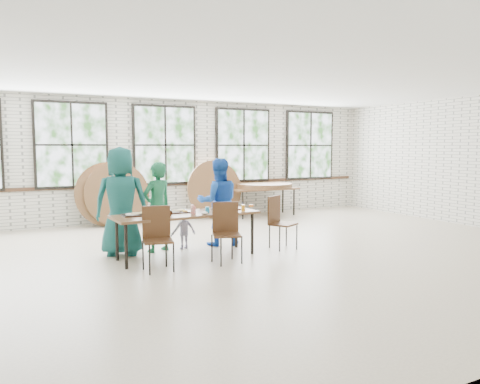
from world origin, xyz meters
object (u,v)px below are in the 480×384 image
object	(u,v)px
dining_table	(186,216)
storage_table	(264,190)
chair_near_right	(226,227)
chair_near_left	(157,233)

from	to	relation	value
dining_table	storage_table	size ratio (longest dim) A/B	1.34
storage_table	dining_table	bearing A→B (deg)	-133.61
dining_table	chair_near_right	world-z (taller)	chair_near_right
chair_near_left	chair_near_right	distance (m)	1.12
dining_table	chair_near_right	xyz separation A→B (m)	(0.46, -0.56, -0.13)
chair_near_left	dining_table	bearing A→B (deg)	49.75
chair_near_left	chair_near_right	bearing A→B (deg)	9.70
dining_table	chair_near_right	distance (m)	0.74
chair_near_left	chair_near_right	size ratio (longest dim) A/B	1.00
dining_table	chair_near_left	bearing A→B (deg)	-144.37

